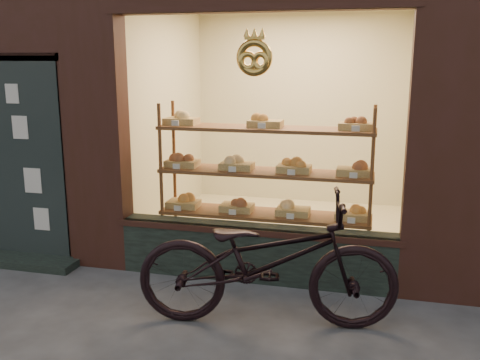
# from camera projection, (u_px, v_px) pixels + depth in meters

# --- Properties ---
(display_shelf) EXTENTS (2.20, 0.45, 1.70)m
(display_shelf) POSITION_uv_depth(u_px,v_px,m) (265.00, 187.00, 5.54)
(display_shelf) COLOR brown
(display_shelf) RESTS_ON ground
(bicycle) EXTENTS (2.19, 1.06, 1.10)m
(bicycle) POSITION_uv_depth(u_px,v_px,m) (267.00, 261.00, 4.30)
(bicycle) COLOR black
(bicycle) RESTS_ON ground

